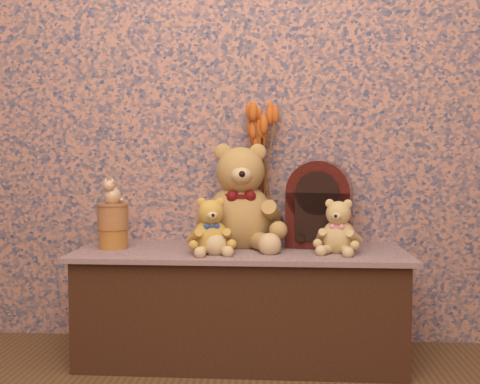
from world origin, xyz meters
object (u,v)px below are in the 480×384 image
object	(u,v)px
cathedral_radio	(320,204)
ceramic_vase	(261,222)
teddy_medium	(211,223)
teddy_small	(339,224)
cat_figurine	(113,190)
teddy_large	(240,192)
biscuit_tin_lower	(113,238)

from	to	relation	value
cathedral_radio	ceramic_vase	xyz separation A→B (m)	(-0.25, 0.07, -0.09)
teddy_medium	ceramic_vase	world-z (taller)	teddy_medium
teddy_small	teddy_medium	bearing A→B (deg)	-159.40
teddy_small	cat_figurine	distance (m)	0.94
teddy_large	ceramic_vase	distance (m)	0.19
teddy_medium	teddy_large	bearing A→B (deg)	43.27
teddy_large	biscuit_tin_lower	bearing A→B (deg)	-177.33
teddy_small	biscuit_tin_lower	bearing A→B (deg)	-166.59
ceramic_vase	biscuit_tin_lower	distance (m)	0.64
teddy_medium	biscuit_tin_lower	world-z (taller)	teddy_medium
teddy_medium	biscuit_tin_lower	size ratio (longest dim) A/B	1.94
teddy_small	biscuit_tin_lower	size ratio (longest dim) A/B	1.89
teddy_large	biscuit_tin_lower	world-z (taller)	teddy_large
teddy_large	teddy_medium	bearing A→B (deg)	-129.05
teddy_medium	cathedral_radio	world-z (taller)	cathedral_radio
teddy_large	cat_figurine	size ratio (longest dim) A/B	4.17
teddy_medium	teddy_small	world-z (taller)	teddy_medium
ceramic_vase	biscuit_tin_lower	bearing A→B (deg)	-163.46
teddy_medium	teddy_small	size ratio (longest dim) A/B	1.03
teddy_large	ceramic_vase	xyz separation A→B (m)	(0.08, 0.09, -0.14)
cathedral_radio	cat_figurine	world-z (taller)	cathedral_radio
teddy_large	biscuit_tin_lower	distance (m)	0.56
teddy_small	ceramic_vase	size ratio (longest dim) A/B	1.20
cat_figurine	ceramic_vase	bearing A→B (deg)	30.85
teddy_large	ceramic_vase	world-z (taller)	teddy_large
cathedral_radio	cat_figurine	bearing A→B (deg)	-161.37
ceramic_vase	biscuit_tin_lower	xyz separation A→B (m)	(-0.61, -0.18, -0.05)
teddy_small	cat_figurine	size ratio (longest dim) A/B	2.04
cathedral_radio	biscuit_tin_lower	distance (m)	0.88
teddy_medium	teddy_small	distance (m)	0.51
teddy_large	biscuit_tin_lower	xyz separation A→B (m)	(-0.52, -0.09, -0.19)
teddy_large	cat_figurine	bearing A→B (deg)	-177.33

